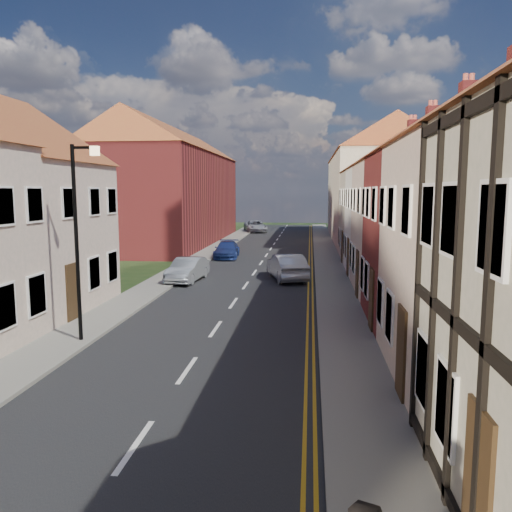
{
  "coord_description": "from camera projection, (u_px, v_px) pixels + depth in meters",
  "views": [
    {
      "loc": [
        3.2,
        5.54,
        4.75
      ],
      "look_at": [
        0.9,
        26.65,
        1.96
      ],
      "focal_mm": 35.0,
      "sensor_mm": 36.0,
      "label": 1
    }
  ],
  "objects": [
    {
      "name": "road",
      "position": [
        246.0,
        286.0,
        25.07
      ],
      "size": [
        7.0,
        90.0,
        0.02
      ],
      "primitive_type": "cube",
      "color": "black",
      "rests_on": "ground"
    },
    {
      "name": "pavement_left",
      "position": [
        160.0,
        283.0,
        25.54
      ],
      "size": [
        1.8,
        90.0,
        0.12
      ],
      "primitive_type": "cube",
      "color": "slate",
      "rests_on": "ground"
    },
    {
      "name": "pavement_right",
      "position": [
        334.0,
        286.0,
        24.59
      ],
      "size": [
        1.8,
        90.0,
        0.12
      ],
      "primitive_type": "cube",
      "color": "slate",
      "rests_on": "ground"
    },
    {
      "name": "cottage_r_cream_mid",
      "position": [
        489.0,
        199.0,
        17.08
      ],
      "size": [
        8.3,
        5.2,
        9.0
      ],
      "color": "maroon",
      "rests_on": "ground"
    },
    {
      "name": "cottage_r_pink",
      "position": [
        447.0,
        197.0,
        22.4
      ],
      "size": [
        8.3,
        6.0,
        9.0
      ],
      "color": "tan",
      "rests_on": "ground"
    },
    {
      "name": "cottage_r_white_far",
      "position": [
        421.0,
        196.0,
        27.73
      ],
      "size": [
        8.3,
        5.2,
        9.0
      ],
      "color": "#B9B6AE",
      "rests_on": "ground"
    },
    {
      "name": "cottage_r_cream_far",
      "position": [
        403.0,
        195.0,
        33.05
      ],
      "size": [
        8.3,
        6.0,
        9.0
      ],
      "color": "#BFB4A0",
      "rests_on": "ground"
    },
    {
      "name": "block_right_far",
      "position": [
        374.0,
        185.0,
        48.03
      ],
      "size": [
        8.3,
        24.2,
        10.5
      ],
      "color": "#BFB4A0",
      "rests_on": "ground"
    },
    {
      "name": "block_left_far",
      "position": [
        172.0,
        185.0,
        45.1
      ],
      "size": [
        8.3,
        24.2,
        10.5
      ],
      "color": "maroon",
      "rests_on": "ground"
    },
    {
      "name": "lamppost",
      "position": [
        79.0,
        231.0,
        15.17
      ],
      "size": [
        0.88,
        0.15,
        6.0
      ],
      "color": "black",
      "rests_on": "pavement_left"
    },
    {
      "name": "car_mid",
      "position": [
        188.0,
        270.0,
        26.25
      ],
      "size": [
        1.65,
        3.9,
        1.25
      ],
      "primitive_type": "imported",
      "rotation": [
        0.0,
        0.0,
        -0.09
      ],
      "color": "#9A9EA1",
      "rests_on": "ground"
    },
    {
      "name": "car_far",
      "position": [
        227.0,
        250.0,
        35.42
      ],
      "size": [
        1.94,
        4.15,
        1.17
      ],
      "primitive_type": "imported",
      "rotation": [
        0.0,
        0.0,
        0.07
      ],
      "color": "navy",
      "rests_on": "ground"
    },
    {
      "name": "car_distant",
      "position": [
        256.0,
        226.0,
        57.44
      ],
      "size": [
        3.42,
        5.29,
        1.35
      ],
      "primitive_type": "imported",
      "rotation": [
        0.0,
        0.0,
        0.26
      ],
      "color": "#B2B4BA",
      "rests_on": "ground"
    },
    {
      "name": "car_mid_b",
      "position": [
        287.0,
        267.0,
        26.74
      ],
      "size": [
        2.54,
        4.47,
        1.39
      ],
      "primitive_type": "imported",
      "rotation": [
        0.0,
        0.0,
        3.41
      ],
      "color": "#A3A5AB",
      "rests_on": "ground"
    }
  ]
}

